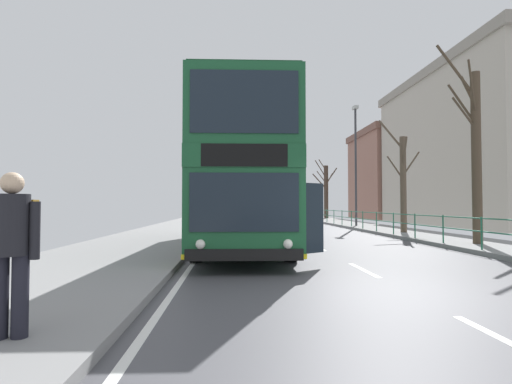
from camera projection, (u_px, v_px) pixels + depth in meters
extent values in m
cube|color=#49494E|center=(416.00, 298.00, 6.48)|extent=(8.40, 140.00, 0.06)
cube|color=silver|center=(509.00, 342.00, 4.29)|extent=(0.12, 2.00, 0.00)
cube|color=silver|center=(363.00, 270.00, 9.08)|extent=(0.12, 2.00, 0.00)
cube|color=silver|center=(319.00, 248.00, 13.87)|extent=(0.12, 2.00, 0.00)
cube|color=silver|center=(297.00, 237.00, 18.66)|extent=(0.12, 2.00, 0.00)
cube|color=silver|center=(284.00, 230.00, 23.45)|extent=(0.12, 2.00, 0.00)
cube|color=silver|center=(275.00, 226.00, 28.24)|extent=(0.12, 2.00, 0.00)
cube|color=silver|center=(269.00, 223.00, 33.03)|extent=(0.12, 2.00, 0.00)
cube|color=silver|center=(265.00, 221.00, 37.82)|extent=(0.12, 2.00, 0.00)
cube|color=silver|center=(261.00, 219.00, 42.61)|extent=(0.12, 2.00, 0.00)
cube|color=silver|center=(258.00, 218.00, 47.40)|extent=(0.12, 2.00, 0.00)
cube|color=silver|center=(256.00, 217.00, 52.19)|extent=(0.12, 2.00, 0.00)
cube|color=silver|center=(254.00, 216.00, 56.98)|extent=(0.12, 2.00, 0.00)
cube|color=silver|center=(168.00, 299.00, 6.26)|extent=(0.12, 133.00, 0.00)
cube|color=gray|center=(146.00, 295.00, 6.25)|extent=(0.20, 140.00, 0.14)
cube|color=gray|center=(6.00, 297.00, 6.13)|extent=(4.00, 140.00, 0.14)
cube|color=#19512D|center=(243.00, 210.00, 13.69)|extent=(2.76, 10.91, 1.90)
cube|color=#19512D|center=(243.00, 175.00, 13.73)|extent=(2.78, 10.96, 0.50)
cube|color=#19512D|center=(243.00, 143.00, 13.76)|extent=(2.76, 10.91, 1.73)
cube|color=#154527|center=(243.00, 116.00, 13.79)|extent=(2.68, 10.58, 0.08)
cube|color=#19232D|center=(244.00, 202.00, 8.25)|extent=(2.25, 0.07, 1.22)
cube|color=black|center=(244.00, 155.00, 8.28)|extent=(1.79, 0.06, 0.48)
cube|color=#19232D|center=(244.00, 102.00, 8.32)|extent=(2.25, 0.07, 1.32)
cube|color=black|center=(244.00, 255.00, 8.21)|extent=(2.43, 0.13, 0.24)
cube|color=yellow|center=(243.00, 236.00, 13.66)|extent=(2.79, 10.96, 0.10)
cube|color=#19232D|center=(280.00, 202.00, 14.01)|extent=(0.18, 8.47, 0.99)
cube|color=#19232D|center=(281.00, 140.00, 13.81)|extent=(0.21, 9.78, 1.04)
cube|color=#19232D|center=(206.00, 202.00, 13.92)|extent=(0.18, 8.47, 0.99)
cube|color=#19232D|center=(205.00, 140.00, 13.72)|extent=(0.21, 9.78, 1.04)
sphere|color=white|center=(288.00, 244.00, 8.24)|extent=(0.20, 0.20, 0.20)
sphere|color=white|center=(200.00, 244.00, 8.18)|extent=(0.20, 0.20, 0.20)
cube|color=#19232D|center=(311.00, 218.00, 9.36)|extent=(0.69, 0.48, 1.63)
cube|color=black|center=(295.00, 218.00, 9.65)|extent=(0.12, 0.90, 1.63)
cylinder|color=black|center=(291.00, 241.00, 10.48)|extent=(0.32, 1.05, 1.04)
cylinder|color=black|center=(196.00, 242.00, 10.39)|extent=(0.32, 1.05, 1.04)
cylinder|color=black|center=(271.00, 227.00, 17.23)|extent=(0.32, 1.05, 1.04)
cylinder|color=black|center=(214.00, 227.00, 17.14)|extent=(0.32, 1.05, 1.04)
cylinder|color=#236B4C|center=(482.00, 233.00, 11.97)|extent=(0.05, 0.05, 0.98)
cylinder|color=#236B4C|center=(443.00, 229.00, 14.17)|extent=(0.05, 0.05, 0.98)
cylinder|color=#236B4C|center=(415.00, 226.00, 16.37)|extent=(0.05, 0.05, 0.98)
cylinder|color=#236B4C|center=(393.00, 223.00, 18.56)|extent=(0.05, 0.05, 0.98)
cylinder|color=#236B4C|center=(377.00, 221.00, 20.76)|extent=(0.05, 0.05, 0.98)
cylinder|color=#236B4C|center=(363.00, 220.00, 22.96)|extent=(0.05, 0.05, 0.98)
cylinder|color=#236B4C|center=(351.00, 219.00, 25.15)|extent=(0.05, 0.05, 0.98)
cylinder|color=#236B4C|center=(342.00, 218.00, 27.35)|extent=(0.05, 0.05, 0.98)
cylinder|color=#236B4C|center=(334.00, 217.00, 29.55)|extent=(0.05, 0.05, 0.98)
cylinder|color=#236B4C|center=(327.00, 216.00, 31.75)|extent=(0.05, 0.05, 0.98)
cylinder|color=#236B4C|center=(321.00, 215.00, 33.94)|extent=(0.05, 0.05, 0.98)
cylinder|color=#236B4C|center=(384.00, 213.00, 19.68)|extent=(0.04, 28.62, 0.04)
cylinder|color=#236B4C|center=(384.00, 221.00, 19.66)|extent=(0.04, 28.62, 0.04)
cylinder|color=black|center=(20.00, 294.00, 4.03)|extent=(0.18, 0.18, 0.86)
cylinder|color=black|center=(0.00, 295.00, 4.00)|extent=(0.18, 0.18, 0.86)
cylinder|color=black|center=(11.00, 225.00, 4.04)|extent=(0.38, 0.38, 0.62)
cylinder|color=black|center=(35.00, 230.00, 4.07)|extent=(0.11, 0.11, 0.59)
sphere|color=beige|center=(12.00, 183.00, 4.05)|extent=(0.24, 0.24, 0.22)
cube|color=olive|center=(22.00, 222.00, 4.29)|extent=(0.30, 0.21, 0.47)
cylinder|color=#38383D|center=(356.00, 167.00, 26.40)|extent=(0.14, 0.14, 7.65)
cube|color=#B2B2AD|center=(355.00, 108.00, 26.53)|extent=(0.28, 0.60, 0.20)
cylinder|color=brown|center=(403.00, 184.00, 19.82)|extent=(0.30, 0.30, 4.72)
cylinder|color=brown|center=(411.00, 164.00, 19.69)|extent=(0.76, 0.46, 1.19)
cylinder|color=brown|center=(405.00, 152.00, 19.40)|extent=(0.31, 1.02, 1.39)
cylinder|color=brown|center=(395.00, 168.00, 20.39)|extent=(0.45, 1.19, 1.32)
cylinder|color=brown|center=(391.00, 134.00, 20.52)|extent=(0.83, 1.40, 1.74)
cylinder|color=#4C3D2D|center=(476.00, 157.00, 13.95)|extent=(0.32, 0.32, 5.97)
cylinder|color=#4C3D2D|center=(472.00, 88.00, 13.43)|extent=(1.00, 1.21, 1.55)
cylinder|color=#4C3D2D|center=(464.00, 113.00, 13.89)|extent=(0.98, 0.25, 1.10)
cylinder|color=#4C3D2D|center=(456.00, 71.00, 14.26)|extent=(1.21, 0.60, 2.03)
cylinder|color=#4C3D2D|center=(468.00, 91.00, 14.38)|extent=(0.19, 0.82, 1.31)
cylinder|color=#4C3D2D|center=(462.00, 104.00, 14.15)|extent=(0.89, 0.42, 1.52)
cylinder|color=#423328|center=(326.00, 192.00, 41.36)|extent=(0.44, 0.44, 5.41)
cylinder|color=#423328|center=(322.00, 165.00, 42.09)|extent=(0.55, 1.39, 1.31)
cylinder|color=#423328|center=(321.00, 169.00, 41.53)|extent=(1.16, 0.36, 1.87)
cylinder|color=#423328|center=(321.00, 177.00, 41.86)|extent=(0.84, 1.04, 1.38)
cylinder|color=#423328|center=(331.00, 176.00, 40.99)|extent=(1.04, 1.03, 1.61)
cylinder|color=#423328|center=(329.00, 179.00, 41.31)|extent=(0.72, 0.32, 1.24)
cylinder|color=#423328|center=(319.00, 181.00, 41.88)|extent=(1.31, 1.18, 1.69)
cube|color=#B2A899|center=(479.00, 152.00, 30.14)|extent=(8.19, 17.74, 10.98)
cube|color=gray|center=(477.00, 75.00, 30.33)|extent=(8.52, 18.45, 0.70)
cube|color=#936656|center=(402.00, 178.00, 44.33)|extent=(9.15, 10.02, 8.98)
cube|color=brown|center=(401.00, 134.00, 44.49)|extent=(9.52, 10.43, 0.70)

